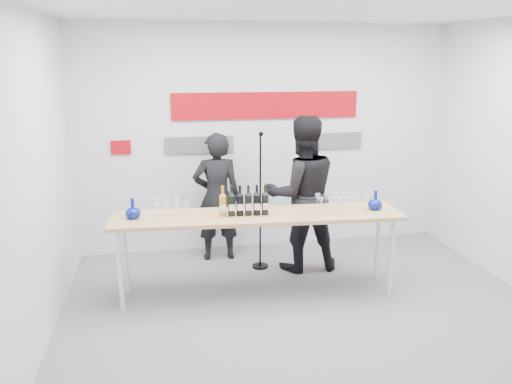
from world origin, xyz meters
TOP-DOWN VIEW (x-y plane):
  - ground at (0.00, 0.00)m, footprint 5.00×5.00m
  - back_wall at (0.00, 2.00)m, footprint 5.00×0.04m
  - signage at (-0.06, 1.97)m, footprint 3.38×0.02m
  - tasting_table at (-0.41, 0.48)m, footprint 3.14×0.82m
  - wine_bottles at (-0.56, 0.46)m, footprint 0.53×0.11m
  - decanter_left at (-1.71, 0.58)m, footprint 0.16×0.16m
  - decanter_right at (0.90, 0.41)m, footprint 0.16×0.16m
  - glasses_left at (-1.33, 0.53)m, footprint 0.36×0.24m
  - glasses_right at (0.49, 0.42)m, footprint 0.56×0.26m
  - presenter_left at (-0.72, 1.61)m, footprint 0.61×0.40m
  - presenter_right at (0.26, 1.11)m, footprint 0.94×0.73m
  - mic_stand at (-0.24, 1.20)m, footprint 0.20×0.20m

SIDE VIEW (x-z plane):
  - ground at x=0.00m, z-range 0.00..0.00m
  - mic_stand at x=-0.24m, z-range -0.34..1.38m
  - presenter_left at x=-0.72m, z-range 0.00..1.66m
  - tasting_table at x=-0.41m, z-range 0.40..1.33m
  - presenter_right at x=0.26m, z-range 0.00..1.91m
  - glasses_left at x=-1.33m, z-range 0.93..1.12m
  - glasses_right at x=0.49m, z-range 0.93..1.12m
  - decanter_left at x=-1.71m, z-range 0.93..1.15m
  - decanter_right at x=0.90m, z-range 0.93..1.15m
  - wine_bottles at x=-0.56m, z-range 0.93..1.26m
  - back_wall at x=0.00m, z-range 0.00..3.00m
  - signage at x=-0.06m, z-range 1.41..2.20m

